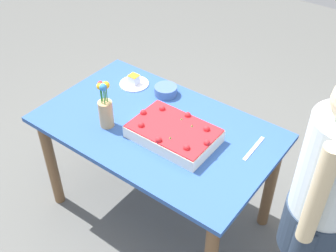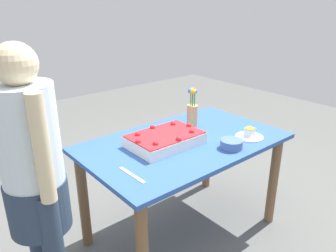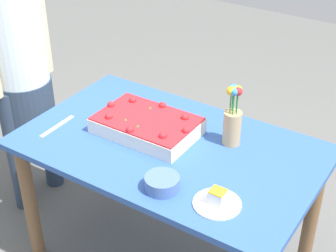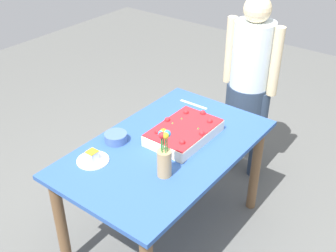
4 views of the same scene
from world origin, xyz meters
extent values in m
plane|color=#5B5C59|center=(0.00, 0.00, 0.00)|extent=(8.00, 8.00, 0.00)
cube|color=#2E549F|center=(0.00, 0.00, 0.74)|extent=(1.38, 0.84, 0.03)
cylinder|color=brown|center=(-0.62, -0.35, 0.36)|extent=(0.07, 0.07, 0.73)
cylinder|color=brown|center=(0.62, -0.35, 0.36)|extent=(0.07, 0.07, 0.73)
cylinder|color=brown|center=(-0.62, 0.35, 0.36)|extent=(0.07, 0.07, 0.73)
cube|color=white|center=(-0.14, 0.03, 0.79)|extent=(0.47, 0.31, 0.07)
cube|color=red|center=(-0.14, 0.03, 0.83)|extent=(0.46, 0.30, 0.01)
sphere|color=red|center=(0.07, 0.03, 0.84)|extent=(0.04, 0.04, 0.04)
sphere|color=red|center=(0.01, 0.13, 0.84)|extent=(0.04, 0.04, 0.04)
sphere|color=red|center=(-0.14, 0.17, 0.84)|extent=(0.04, 0.04, 0.04)
sphere|color=red|center=(-0.30, 0.13, 0.84)|extent=(0.04, 0.04, 0.04)
sphere|color=red|center=(-0.36, 0.03, 0.84)|extent=(0.04, 0.04, 0.04)
sphere|color=red|center=(-0.30, -0.06, 0.84)|extent=(0.04, 0.04, 0.04)
sphere|color=red|center=(-0.14, -0.10, 0.84)|extent=(0.04, 0.04, 0.04)
sphere|color=red|center=(0.01, -0.06, 0.84)|extent=(0.04, 0.04, 0.04)
cone|color=#2D8438|center=(-0.22, -0.04, 0.84)|extent=(0.02, 0.02, 0.02)
cone|color=#2D8438|center=(-0.14, -0.05, 0.84)|extent=(0.02, 0.02, 0.02)
cone|color=#2D8438|center=(-0.18, 0.11, 0.84)|extent=(0.02, 0.02, 0.02)
cylinder|color=white|center=(0.39, -0.25, 0.76)|extent=(0.19, 0.19, 0.01)
cube|color=white|center=(0.39, -0.25, 0.79)|extent=(0.06, 0.06, 0.06)
cube|color=gold|center=(0.39, -0.25, 0.82)|extent=(0.06, 0.06, 0.01)
cube|color=silver|center=(-0.54, -0.16, 0.76)|extent=(0.02, 0.23, 0.00)
cylinder|color=tan|center=(0.23, 0.17, 0.84)|extent=(0.08, 0.08, 0.16)
cylinder|color=#2D8438|center=(0.25, 0.17, 0.98)|extent=(0.01, 0.01, 0.11)
sphere|color=red|center=(0.25, 0.17, 1.03)|extent=(0.04, 0.04, 0.04)
cylinder|color=#2D8438|center=(0.24, 0.18, 0.98)|extent=(0.01, 0.01, 0.11)
sphere|color=gold|center=(0.24, 0.18, 1.03)|extent=(0.04, 0.04, 0.04)
cylinder|color=#2D8438|center=(0.22, 0.18, 0.98)|extent=(0.01, 0.01, 0.11)
sphere|color=#307EC9|center=(0.22, 0.18, 1.03)|extent=(0.04, 0.04, 0.04)
cylinder|color=#2D8438|center=(0.22, 0.15, 0.98)|extent=(0.01, 0.01, 0.11)
sphere|color=yellow|center=(0.22, 0.15, 1.03)|extent=(0.04, 0.04, 0.04)
cylinder|color=#2D8438|center=(0.24, 0.15, 0.98)|extent=(0.01, 0.01, 0.11)
sphere|color=teal|center=(0.24, 0.15, 1.03)|extent=(0.04, 0.04, 0.04)
cylinder|color=#4967A0|center=(0.15, -0.29, 0.78)|extent=(0.14, 0.14, 0.06)
cylinder|color=#2A394E|center=(-0.99, -0.09, 0.39)|extent=(0.11, 0.11, 0.78)
cylinder|color=#2A394E|center=(-0.99, 0.17, 0.39)|extent=(0.11, 0.11, 0.78)
cylinder|color=#2A394E|center=(-0.99, 0.04, 0.66)|extent=(0.31, 0.32, 0.28)
cylinder|color=silver|center=(-0.99, 0.04, 1.04)|extent=(0.30, 0.30, 0.52)
sphere|color=beige|center=(-0.99, 0.04, 1.39)|extent=(0.20, 0.20, 0.20)
cylinder|color=beige|center=(-0.99, -0.15, 1.04)|extent=(0.08, 0.08, 0.52)
cylinder|color=beige|center=(-0.99, 0.23, 1.04)|extent=(0.08, 0.08, 0.52)
camera|label=1|loc=(-1.18, 1.46, 2.30)|focal=45.00mm
camera|label=2|loc=(-1.40, -1.50, 1.66)|focal=35.00mm
camera|label=3|loc=(1.07, -1.65, 2.08)|focal=55.00mm
camera|label=4|loc=(1.71, 1.32, 2.25)|focal=45.00mm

